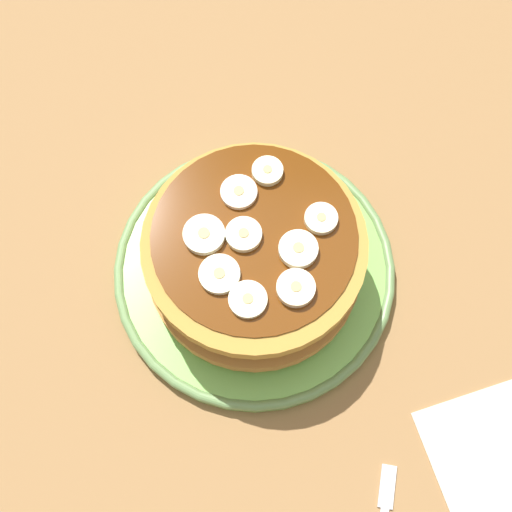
% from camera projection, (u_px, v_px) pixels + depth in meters
% --- Properties ---
extents(ground_plane, '(1.40, 1.40, 0.03)m').
position_uv_depth(ground_plane, '(256.00, 278.00, 0.65)').
color(ground_plane, olive).
extents(plate, '(0.26, 0.26, 0.02)m').
position_uv_depth(plate, '(256.00, 270.00, 0.62)').
color(plate, '#72B74C').
rests_on(plate, ground_plane).
extents(pancake_stack, '(0.19, 0.19, 0.08)m').
position_uv_depth(pancake_stack, '(254.00, 257.00, 0.58)').
color(pancake_stack, '#BE8B3F').
rests_on(pancake_stack, plate).
extents(banana_slice_0, '(0.03, 0.03, 0.01)m').
position_uv_depth(banana_slice_0, '(245.00, 231.00, 0.55)').
color(banana_slice_0, '#F4E5B5').
rests_on(banana_slice_0, pancake_stack).
extents(banana_slice_1, '(0.03, 0.03, 0.01)m').
position_uv_depth(banana_slice_1, '(323.00, 219.00, 0.55)').
color(banana_slice_1, '#F8F1C5').
rests_on(banana_slice_1, pancake_stack).
extents(banana_slice_2, '(0.03, 0.03, 0.01)m').
position_uv_depth(banana_slice_2, '(206.00, 239.00, 0.54)').
color(banana_slice_2, beige).
rests_on(banana_slice_2, pancake_stack).
extents(banana_slice_3, '(0.03, 0.03, 0.01)m').
position_uv_depth(banana_slice_3, '(269.00, 171.00, 0.57)').
color(banana_slice_3, '#EFEAB5').
rests_on(banana_slice_3, pancake_stack).
extents(banana_slice_4, '(0.03, 0.03, 0.01)m').
position_uv_depth(banana_slice_4, '(298.00, 288.00, 0.53)').
color(banana_slice_4, '#FEEBBE').
rests_on(banana_slice_4, pancake_stack).
extents(banana_slice_5, '(0.03, 0.03, 0.01)m').
position_uv_depth(banana_slice_5, '(221.00, 275.00, 0.53)').
color(banana_slice_5, '#EFEBC1').
rests_on(banana_slice_5, pancake_stack).
extents(banana_slice_6, '(0.03, 0.03, 0.01)m').
position_uv_depth(banana_slice_6, '(250.00, 300.00, 0.53)').
color(banana_slice_6, '#F4F0C3').
rests_on(banana_slice_6, pancake_stack).
extents(banana_slice_7, '(0.03, 0.03, 0.01)m').
position_uv_depth(banana_slice_7, '(241.00, 192.00, 0.56)').
color(banana_slice_7, '#FBE2C3').
rests_on(banana_slice_7, pancake_stack).
extents(banana_slice_8, '(0.03, 0.03, 0.01)m').
position_uv_depth(banana_slice_8, '(300.00, 249.00, 0.54)').
color(banana_slice_8, '#EFE8C3').
rests_on(banana_slice_8, pancake_stack).
extents(napkin, '(0.14, 0.14, 0.00)m').
position_uv_depth(napkin, '(497.00, 456.00, 0.57)').
color(napkin, beige).
rests_on(napkin, ground_plane).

